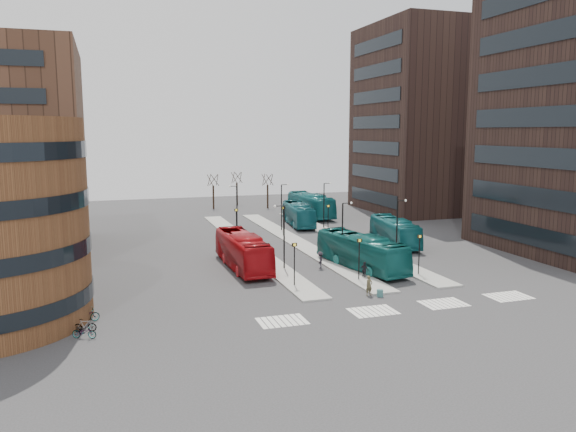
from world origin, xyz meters
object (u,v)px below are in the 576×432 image
object	(u,v)px
teal_bus_a	(361,252)
bicycle_far	(86,316)
teal_bus_c	(394,231)
bicycle_mid	(85,325)
bicycle_near	(84,332)
suitcase	(380,293)
commuter_b	(364,270)
red_bus	(243,251)
traveller	(369,286)
commuter_c	(320,260)
teal_bus_d	(311,205)
commuter_a	(255,263)
teal_bus_b	(298,214)

from	to	relation	value
teal_bus_a	bicycle_far	world-z (taller)	teal_bus_a
teal_bus_c	bicycle_mid	bearing A→B (deg)	-140.89
bicycle_near	bicycle_far	xyz separation A→B (m)	(0.00, 3.16, 0.07)
suitcase	teal_bus_a	bearing A→B (deg)	96.46
teal_bus_c	commuter_b	xyz separation A→B (m)	(-10.06, -12.92, -0.78)
red_bus	traveller	world-z (taller)	red_bus
suitcase	commuter_c	size ratio (longest dim) A/B	0.35
commuter_c	teal_bus_c	bearing A→B (deg)	149.96
traveller	bicycle_near	size ratio (longest dim) A/B	1.04
red_bus	bicycle_mid	xyz separation A→B (m)	(-14.01, -13.86, -1.24)
red_bus	commuter_b	bearing A→B (deg)	-38.76
teal_bus_d	commuter_b	size ratio (longest dim) A/B	8.38
red_bus	commuter_b	size ratio (longest dim) A/B	7.92
red_bus	bicycle_mid	world-z (taller)	red_bus
teal_bus_a	teal_bus_c	size ratio (longest dim) A/B	1.08
traveller	commuter_a	bearing A→B (deg)	110.79
teal_bus_b	commuter_b	xyz separation A→B (m)	(-3.83, -29.18, -0.79)
commuter_a	commuter_c	distance (m)	6.29
red_bus	bicycle_far	size ratio (longest dim) A/B	6.53
teal_bus_d	commuter_a	bearing A→B (deg)	-121.15
teal_bus_a	teal_bus_d	distance (m)	33.68
red_bus	commuter_a	distance (m)	1.81
bicycle_mid	bicycle_near	bearing A→B (deg)	-170.26
teal_bus_b	red_bus	bearing A→B (deg)	-113.83
teal_bus_d	suitcase	bearing A→B (deg)	-105.02
suitcase	traveller	xyz separation A→B (m)	(-0.69, 0.56, 0.53)
bicycle_near	bicycle_mid	size ratio (longest dim) A/B	1.07
suitcase	bicycle_mid	size ratio (longest dim) A/B	0.39
commuter_a	suitcase	bearing A→B (deg)	147.44
teal_bus_b	teal_bus_c	world-z (taller)	teal_bus_b
commuter_a	bicycle_far	world-z (taller)	commuter_a
red_bus	teal_bus_c	distance (m)	20.29
teal_bus_b	bicycle_near	xyz separation A→B (m)	(-27.27, -36.97, -1.14)
suitcase	bicycle_far	size ratio (longest dim) A/B	0.32
teal_bus_a	commuter_b	distance (m)	3.85
traveller	commuter_c	xyz separation A→B (m)	(-0.45, 9.66, 0.00)
teal_bus_c	bicycle_near	size ratio (longest dim) A/B	7.00
teal_bus_d	commuter_b	xyz separation A→B (m)	(-8.36, -36.45, -1.02)
commuter_b	commuter_c	world-z (taller)	commuter_c
traveller	bicycle_mid	size ratio (longest dim) A/B	1.11
commuter_c	bicycle_near	distance (m)	24.49
red_bus	teal_bus_b	world-z (taller)	red_bus
teal_bus_c	bicycle_near	distance (m)	39.40
red_bus	teal_bus_a	size ratio (longest dim) A/B	1.01
teal_bus_a	commuter_c	xyz separation A→B (m)	(-3.73, 1.25, -0.84)
red_bus	traveller	xyz separation A→B (m)	(7.47, -12.18, -0.86)
bicycle_near	bicycle_far	world-z (taller)	bicycle_far
bicycle_near	suitcase	bearing A→B (deg)	-60.87
suitcase	red_bus	size ratio (longest dim) A/B	0.05
teal_bus_b	bicycle_far	bearing A→B (deg)	-121.52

